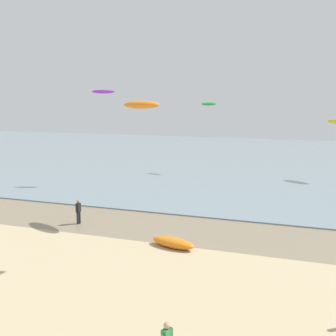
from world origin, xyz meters
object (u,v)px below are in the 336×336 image
kite_aloft_1 (103,92)px  kite_aloft_3 (209,104)px  kite_aloft_4 (141,105)px  grounded_kite (173,243)px  person_mid_beach (78,211)px

kite_aloft_1 → kite_aloft_3: (7.76, 11.37, -1.29)m
kite_aloft_1 → kite_aloft_3: 13.82m
kite_aloft_1 → kite_aloft_4: bearing=-72.2°
grounded_kite → kite_aloft_1: (-13.89, 16.85, 9.16)m
grounded_kite → kite_aloft_3: size_ratio=1.32×
kite_aloft_1 → person_mid_beach: bearing=-89.2°
person_mid_beach → grounded_kite: bearing=-17.1°
kite_aloft_3 → person_mid_beach: bearing=-72.0°
grounded_kite → kite_aloft_4: kite_aloft_4 is taller
person_mid_beach → kite_aloft_3: 26.82m
grounded_kite → kite_aloft_4: bearing=146.2°
kite_aloft_1 → grounded_kite: bearing=-71.9°
person_mid_beach → kite_aloft_1: kite_aloft_1 is taller
kite_aloft_1 → kite_aloft_3: size_ratio=1.04×
grounded_kite → kite_aloft_4: size_ratio=0.82×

